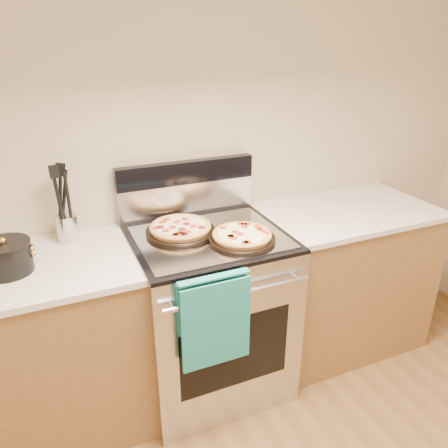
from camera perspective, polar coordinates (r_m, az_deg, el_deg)
name	(u,v)px	position (r m, az deg, el deg)	size (l,w,h in m)	color
wall_back	(182,135)	(2.35, -5.46, 11.45)	(4.00, 4.00, 0.00)	tan
range_body	(209,314)	(2.41, -1.94, -11.65)	(0.76, 0.68, 0.90)	#B7B7BC
oven_window	(235,352)	(2.17, 1.46, -16.36)	(0.56, 0.01, 0.40)	black
cooktop	(208,237)	(2.18, -2.11, -1.72)	(0.76, 0.68, 0.02)	black
backsplash_lower	(187,199)	(2.41, -4.85, 3.34)	(0.76, 0.06, 0.18)	silver
backsplash_upper	(186,172)	(2.36, -4.97, 6.75)	(0.76, 0.06, 0.12)	black
oven_handle	(240,294)	(1.93, 2.07, -9.07)	(0.03, 0.03, 0.70)	silver
dish_towel	(215,319)	(1.95, -1.24, -12.31)	(0.32, 0.05, 0.42)	#177460
foil_sheet	(210,237)	(2.15, -1.82, -1.72)	(0.70, 0.55, 0.01)	gray
cabinet_left	(35,356)	(2.34, -23.50, -15.49)	(1.00, 0.62, 0.88)	brown
countertop_left	(16,272)	(2.10, -25.49, -5.69)	(1.02, 0.64, 0.03)	#B8B3A5
cabinet_right	(339,279)	(2.82, 14.80, -7.01)	(1.00, 0.62, 0.88)	brown
countertop_right	(347,212)	(2.63, 15.81, 1.57)	(1.02, 0.64, 0.03)	#B8B3A5
pepperoni_pizza_back	(180,229)	(2.19, -5.71, -0.60)	(0.34, 0.34, 0.05)	#A76B33
pepperoni_pizza_front	(242,236)	(2.10, 2.36, -1.61)	(0.32, 0.32, 0.04)	#A76B33
utensil_crock	(68,228)	(2.25, -19.73, -0.46)	(0.11, 0.11, 0.13)	silver
saucepan	(6,259)	(2.06, -26.55, -4.08)	(0.21, 0.21, 0.13)	black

